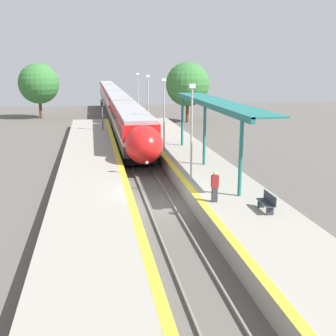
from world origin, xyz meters
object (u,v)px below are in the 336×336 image
object	(u,v)px
person_waiting	(215,186)
train	(115,101)
lamppost_near	(192,127)
lamppost_far	(148,100)
lamppost_mid	(164,110)
platform_bench	(267,202)
railway_signal	(102,115)
lamppost_farthest	(138,93)

from	to	relation	value
person_waiting	train	bearing A→B (deg)	92.97
train	lamppost_near	size ratio (longest dim) A/B	13.43
lamppost_near	lamppost_far	world-z (taller)	same
lamppost_mid	lamppost_far	bearing A→B (deg)	90.00
train	lamppost_mid	bearing A→B (deg)	-86.20
train	platform_bench	xyz separation A→B (m)	(4.51, -48.53, -0.72)
person_waiting	lamppost_mid	world-z (taller)	lamppost_mid
lamppost_mid	train	bearing A→B (deg)	93.80
platform_bench	lamppost_mid	distance (m)	16.16
lamppost_far	platform_bench	bearing A→B (deg)	-84.75
railway_signal	lamppost_farthest	xyz separation A→B (m)	(4.70, 7.91, 1.67)
railway_signal	lamppost_farthest	world-z (taller)	lamppost_farthest
railway_signal	lamppost_far	world-z (taller)	lamppost_far
railway_signal	lamppost_farthest	size ratio (longest dim) A/B	0.73
lamppost_near	lamppost_mid	bearing A→B (deg)	90.00
train	lamppost_near	world-z (taller)	lamppost_near
train	lamppost_far	world-z (taller)	lamppost_far
lamppost_mid	lamppost_near	bearing A→B (deg)	-90.00
platform_bench	person_waiting	bearing A→B (deg)	139.06
train	railway_signal	size ratio (longest dim) A/B	18.49
train	platform_bench	bearing A→B (deg)	-84.69
platform_bench	lamppost_farthest	distance (m)	35.35
platform_bench	railway_signal	world-z (taller)	railway_signal
person_waiting	lamppost_farthest	xyz separation A→B (m)	(-0.25, 33.35, 2.44)
train	lamppost_farthest	xyz separation A→B (m)	(2.18, -13.37, 2.10)
train	lamppost_near	distance (m)	42.62
person_waiting	lamppost_near	xyz separation A→B (m)	(-0.25, 4.21, 2.44)
platform_bench	lamppost_farthest	xyz separation A→B (m)	(-2.34, 35.16, 2.82)
train	lamppost_far	size ratio (longest dim) A/B	13.43
platform_bench	lamppost_near	world-z (taller)	lamppost_near
platform_bench	lamppost_near	bearing A→B (deg)	111.21
railway_signal	lamppost_near	size ratio (longest dim) A/B	0.73
railway_signal	train	bearing A→B (deg)	83.23
train	lamppost_farthest	size ratio (longest dim) A/B	13.43
lamppost_near	lamppost_far	xyz separation A→B (m)	(0.00, 19.42, 0.00)
person_waiting	lamppost_mid	bearing A→B (deg)	91.02
lamppost_mid	platform_bench	bearing A→B (deg)	-81.55
lamppost_near	lamppost_far	size ratio (longest dim) A/B	1.00
platform_bench	lamppost_mid	bearing A→B (deg)	98.45
railway_signal	person_waiting	bearing A→B (deg)	-78.99
lamppost_near	lamppost_far	distance (m)	19.42
lamppost_near	lamppost_farthest	bearing A→B (deg)	90.00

